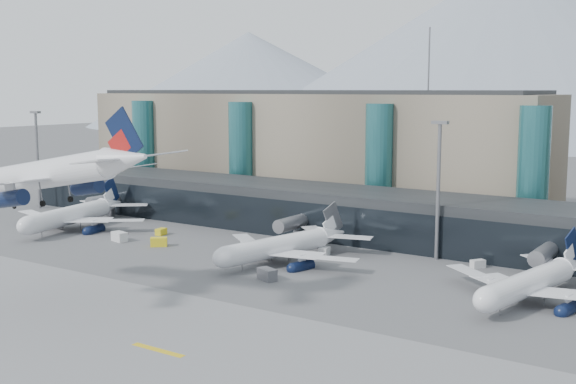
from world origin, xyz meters
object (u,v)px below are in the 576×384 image
(lightmast_left, at_px, (37,154))
(veh_b, at_px, (161,232))
(veh_g, at_px, (324,251))
(veh_f, at_px, (55,218))
(hero_jet, at_px, (63,165))
(jet_parked_mid, at_px, (290,239))
(veh_a, at_px, (119,237))
(lightmast_mid, at_px, (438,182))
(veh_h, at_px, (159,242))
(veh_c, at_px, (267,274))
(jet_parked_right, at_px, (538,273))
(veh_d, at_px, (478,264))
(jet_parked_left, at_px, (79,208))

(lightmast_left, height_order, veh_b, lightmast_left)
(veh_b, bearing_deg, veh_g, -93.30)
(veh_f, bearing_deg, lightmast_left, 45.13)
(veh_f, bearing_deg, hero_jet, -142.34)
(jet_parked_mid, xyz_separation_m, veh_a, (-38.69, -5.47, -3.12))
(jet_parked_mid, bearing_deg, veh_f, 101.60)
(lightmast_left, bearing_deg, veh_f, -29.49)
(veh_g, bearing_deg, lightmast_left, -106.35)
(lightmast_mid, distance_m, veh_h, 56.19)
(lightmast_left, bearing_deg, veh_b, -9.36)
(hero_jet, height_order, veh_c, hero_jet)
(jet_parked_right, xyz_separation_m, veh_b, (-80.68, 4.16, -3.30))
(lightmast_left, distance_m, veh_h, 63.23)
(lightmast_mid, relative_size, veh_c, 7.27)
(jet_parked_mid, relative_size, veh_d, 13.34)
(veh_d, height_order, veh_g, veh_g)
(hero_jet, xyz_separation_m, jet_parked_left, (-45.36, 40.50, -16.11))
(lightmast_mid, relative_size, veh_a, 7.35)
(lightmast_mid, bearing_deg, veh_a, -160.86)
(jet_parked_left, height_order, veh_a, jet_parked_left)
(jet_parked_left, distance_m, jet_parked_right, 102.21)
(jet_parked_mid, bearing_deg, lightmast_left, 94.38)
(veh_b, bearing_deg, veh_c, -121.05)
(veh_c, bearing_deg, jet_parked_mid, 130.37)
(veh_f, bearing_deg, veh_c, -116.98)
(lightmast_left, xyz_separation_m, veh_c, (92.34, -26.28, -13.44))
(veh_f, distance_m, veh_h, 39.41)
(veh_a, xyz_separation_m, veh_d, (69.46, 19.14, -0.26))
(veh_b, relative_size, veh_h, 0.75)
(jet_parked_left, xyz_separation_m, veh_f, (-9.87, 1.06, -3.46))
(veh_c, xyz_separation_m, veh_d, (26.24, 27.28, -0.26))
(jet_parked_left, relative_size, veh_a, 10.39)
(veh_a, bearing_deg, veh_h, 18.10)
(jet_parked_right, xyz_separation_m, veh_a, (-83.30, -5.44, -3.03))
(hero_jet, bearing_deg, veh_d, 50.49)
(veh_g, xyz_separation_m, veh_h, (-31.76, -11.49, 0.11))
(veh_d, height_order, veh_h, veh_h)
(hero_jet, relative_size, veh_g, 13.71)
(veh_a, bearing_deg, jet_parked_mid, 20.77)
(veh_g, bearing_deg, veh_f, -98.08)
(veh_a, distance_m, veh_d, 72.05)
(jet_parked_right, height_order, veh_g, jet_parked_right)
(lightmast_left, relative_size, lightmast_mid, 1.00)
(lightmast_mid, height_order, veh_b, lightmast_mid)
(jet_parked_left, xyz_separation_m, veh_g, (60.89, 6.87, -3.62))
(veh_d, bearing_deg, veh_c, 169.09)
(lightmast_left, relative_size, jet_parked_mid, 0.76)
(hero_jet, height_order, veh_h, hero_jet)
(veh_c, height_order, veh_g, veh_c)
(jet_parked_left, height_order, jet_parked_mid, jet_parked_left)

